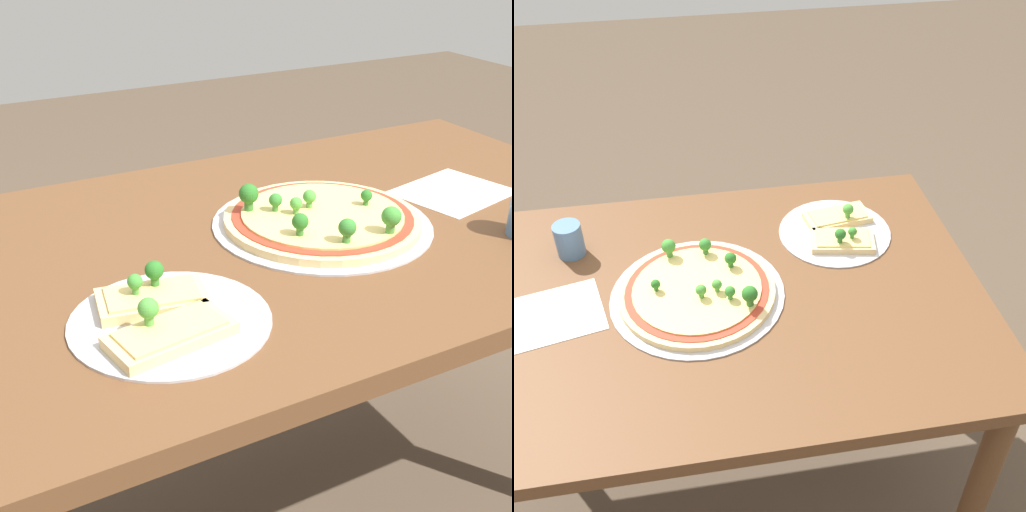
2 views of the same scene
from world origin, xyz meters
The scene contains 5 objects.
ground_plane centered at (0.00, 0.00, 0.00)m, with size 8.00×8.00×0.00m, color brown.
dining_table centered at (0.00, 0.00, 0.63)m, with size 1.31×0.84×0.72m.
pizza_tray_whole centered at (0.00, -0.01, 0.73)m, with size 0.40×0.40×0.07m.
pizza_tray_slice centered at (-0.37, -0.18, 0.73)m, with size 0.29×0.29×0.06m.
paper_menu centered at (0.32, 0.00, 0.72)m, with size 0.21×0.18×0.00m, color white.
Camera 1 is at (-0.66, -0.99, 1.25)m, focal length 50.00 mm.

